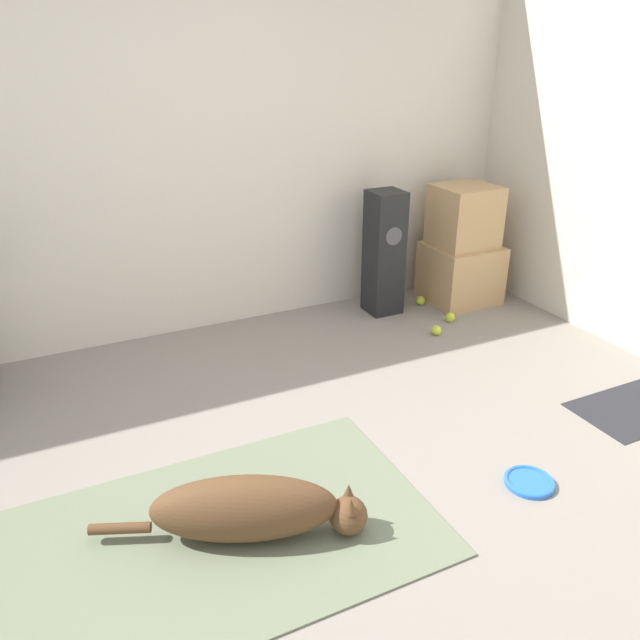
{
  "coord_description": "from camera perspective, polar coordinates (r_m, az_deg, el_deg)",
  "views": [
    {
      "loc": [
        -0.7,
        -1.77,
        1.8
      ],
      "look_at": [
        0.59,
        0.92,
        0.45
      ],
      "focal_mm": 35.0,
      "sensor_mm": 36.0,
      "label": 1
    }
  ],
  "objects": [
    {
      "name": "floor_speaker",
      "position": [
        4.39,
        5.87,
        6.11
      ],
      "size": [
        0.23,
        0.23,
        0.87
      ],
      "color": "black",
      "rests_on": "ground_plane"
    },
    {
      "name": "cardboard_box_lower",
      "position": [
        4.75,
        12.69,
        4.22
      ],
      "size": [
        0.49,
        0.46,
        0.43
      ],
      "color": "tan",
      "rests_on": "ground_plane"
    },
    {
      "name": "wall_back",
      "position": [
        3.97,
        -15.94,
        15.87
      ],
      "size": [
        8.0,
        0.06,
        2.55
      ],
      "color": "silver",
      "rests_on": "ground_plane"
    },
    {
      "name": "tennis_ball_near_speaker",
      "position": [
        4.42,
        11.83,
        0.24
      ],
      "size": [
        0.07,
        0.07,
        0.07
      ],
      "color": "#C6E033",
      "rests_on": "ground_plane"
    },
    {
      "name": "ground_plane",
      "position": [
        2.62,
        -3.17,
        -19.13
      ],
      "size": [
        12.0,
        12.0,
        0.0
      ],
      "primitive_type": "plane",
      "color": "gray"
    },
    {
      "name": "dog",
      "position": [
        2.53,
        -6.3,
        -16.8
      ],
      "size": [
        1.01,
        0.49,
        0.27
      ],
      "color": "brown",
      "rests_on": "area_rug"
    },
    {
      "name": "frisbee",
      "position": [
        2.99,
        18.6,
        -13.85
      ],
      "size": [
        0.22,
        0.22,
        0.03
      ],
      "color": "blue",
      "rests_on": "ground_plane"
    },
    {
      "name": "area_rug",
      "position": [
        2.64,
        -8.89,
        -18.8
      ],
      "size": [
        1.68,
        1.05,
        0.01
      ],
      "color": "slate",
      "rests_on": "ground_plane"
    },
    {
      "name": "tennis_ball_loose_on_carpet",
      "position": [
        4.66,
        9.19,
        1.76
      ],
      "size": [
        0.07,
        0.07,
        0.07
      ],
      "color": "#C6E033",
      "rests_on": "ground_plane"
    },
    {
      "name": "cardboard_box_upper",
      "position": [
        4.61,
        13.06,
        9.23
      ],
      "size": [
        0.41,
        0.39,
        0.43
      ],
      "color": "tan",
      "rests_on": "cardboard_box_lower"
    },
    {
      "name": "tennis_ball_by_boxes",
      "position": [
        4.2,
        10.59,
        -0.94
      ],
      "size": [
        0.07,
        0.07,
        0.07
      ],
      "color": "#C6E033",
      "rests_on": "ground_plane"
    }
  ]
}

